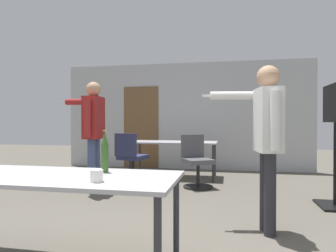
% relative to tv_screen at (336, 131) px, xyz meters
% --- Properties ---
extents(back_wall, '(6.07, 0.12, 2.61)m').
position_rel_tv_screen_xyz_m(back_wall, '(-2.52, 2.92, 0.26)').
color(back_wall, '#B2B5B7').
rests_on(back_wall, ground_plane).
extents(conference_table_near, '(1.95, 0.79, 0.75)m').
position_rel_tv_screen_xyz_m(conference_table_near, '(-2.78, -2.33, -0.36)').
color(conference_table_near, '#A8A8AD').
rests_on(conference_table_near, ground_plane).
extents(conference_table_far, '(1.80, 0.80, 0.75)m').
position_rel_tv_screen_xyz_m(conference_table_far, '(-2.55, 1.74, -0.36)').
color(conference_table_far, '#A8A8AD').
rests_on(conference_table_far, ground_plane).
extents(tv_screen, '(0.44, 1.02, 1.69)m').
position_rel_tv_screen_xyz_m(tv_screen, '(0.00, 0.00, 0.00)').
color(tv_screen, black).
rests_on(tv_screen, ground_plane).
extents(person_right_polo, '(0.83, 0.57, 1.74)m').
position_rel_tv_screen_xyz_m(person_right_polo, '(-1.05, -1.17, 0.03)').
color(person_right_polo, '#28282D').
rests_on(person_right_polo, ground_plane).
extents(person_far_watching, '(0.86, 0.65, 1.82)m').
position_rel_tv_screen_xyz_m(person_far_watching, '(-3.63, 0.19, 0.06)').
color(person_far_watching, '#3D4C75').
rests_on(person_far_watching, ground_plane).
extents(office_chair_far_right, '(0.64, 0.67, 0.93)m').
position_rel_tv_screen_xyz_m(office_chair_far_right, '(-1.99, 0.91, -0.61)').
color(office_chair_far_right, black).
rests_on(office_chair_far_right, ground_plane).
extents(office_chair_mid_tucked, '(0.55, 0.61, 0.95)m').
position_rel_tv_screen_xyz_m(office_chair_mid_tucked, '(-3.22, 0.94, -0.59)').
color(office_chair_mid_tucked, black).
rests_on(office_chair_mid_tucked, ground_plane).
extents(beer_bottle, '(0.06, 0.06, 0.34)m').
position_rel_tv_screen_xyz_m(beer_bottle, '(-2.42, -2.14, -0.13)').
color(beer_bottle, '#2D511E').
rests_on(beer_bottle, conference_table_near).
extents(drink_cup, '(0.09, 0.09, 0.09)m').
position_rel_tv_screen_xyz_m(drink_cup, '(-2.32, -2.52, -0.25)').
color(drink_cup, silver).
rests_on(drink_cup, conference_table_near).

